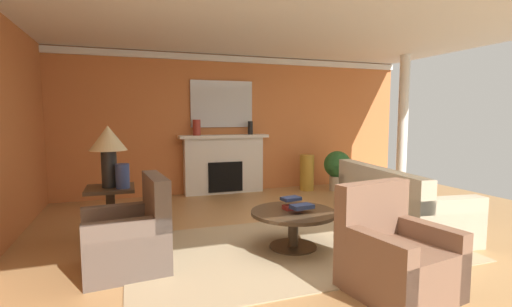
{
  "coord_description": "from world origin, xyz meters",
  "views": [
    {
      "loc": [
        -2.15,
        -4.05,
        1.56
      ],
      "look_at": [
        -0.33,
        1.15,
        1.0
      ],
      "focal_mm": 25.78,
      "sensor_mm": 36.0,
      "label": 1
    }
  ],
  "objects_px": {
    "coffee_table": "(293,220)",
    "table_lamp": "(108,144)",
    "potted_plant": "(337,167)",
    "vase_tall_corner": "(307,173)",
    "side_table": "(111,211)",
    "armchair_near_window": "(129,239)",
    "vase_on_side_table": "(123,176)",
    "vase_mantel_right": "(250,128)",
    "sofa": "(397,206)",
    "vase_mantel_left": "(197,128)",
    "fireplace": "(224,166)",
    "armchair_facing_fireplace": "(395,258)",
    "mantel_mirror": "(222,104)"
  },
  "relations": [
    {
      "from": "coffee_table",
      "to": "side_table",
      "type": "distance_m",
      "value": 2.23
    },
    {
      "from": "fireplace",
      "to": "vase_on_side_table",
      "type": "relative_size",
      "value": 6.11
    },
    {
      "from": "fireplace",
      "to": "vase_mantel_left",
      "type": "height_order",
      "value": "vase_mantel_left"
    },
    {
      "from": "side_table",
      "to": "vase_tall_corner",
      "type": "bearing_deg",
      "value": 29.48
    },
    {
      "from": "mantel_mirror",
      "to": "vase_mantel_right",
      "type": "bearing_deg",
      "value": -17.18
    },
    {
      "from": "coffee_table",
      "to": "side_table",
      "type": "relative_size",
      "value": 1.43
    },
    {
      "from": "sofa",
      "to": "vase_on_side_table",
      "type": "relative_size",
      "value": 7.45
    },
    {
      "from": "side_table",
      "to": "vase_on_side_table",
      "type": "relative_size",
      "value": 2.38
    },
    {
      "from": "sofa",
      "to": "vase_mantel_left",
      "type": "bearing_deg",
      "value": 127.55
    },
    {
      "from": "side_table",
      "to": "armchair_near_window",
      "type": "bearing_deg",
      "value": -76.92
    },
    {
      "from": "vase_on_side_table",
      "to": "vase_mantel_left",
      "type": "bearing_deg",
      "value": 61.68
    },
    {
      "from": "armchair_facing_fireplace",
      "to": "coffee_table",
      "type": "bearing_deg",
      "value": 106.6
    },
    {
      "from": "side_table",
      "to": "table_lamp",
      "type": "relative_size",
      "value": 0.93
    },
    {
      "from": "potted_plant",
      "to": "mantel_mirror",
      "type": "bearing_deg",
      "value": 164.67
    },
    {
      "from": "mantel_mirror",
      "to": "sofa",
      "type": "relative_size",
      "value": 0.58
    },
    {
      "from": "coffee_table",
      "to": "vase_mantel_left",
      "type": "bearing_deg",
      "value": 99.27
    },
    {
      "from": "fireplace",
      "to": "vase_tall_corner",
      "type": "bearing_deg",
      "value": -9.85
    },
    {
      "from": "fireplace",
      "to": "side_table",
      "type": "height_order",
      "value": "fireplace"
    },
    {
      "from": "fireplace",
      "to": "sofa",
      "type": "xyz_separation_m",
      "value": [
        1.74,
        -3.03,
        -0.26
      ]
    },
    {
      "from": "coffee_table",
      "to": "vase_tall_corner",
      "type": "bearing_deg",
      "value": 60.21
    },
    {
      "from": "armchair_near_window",
      "to": "coffee_table",
      "type": "relative_size",
      "value": 0.95
    },
    {
      "from": "fireplace",
      "to": "vase_mantel_right",
      "type": "bearing_deg",
      "value": -5.14
    },
    {
      "from": "fireplace",
      "to": "table_lamp",
      "type": "distance_m",
      "value": 3.25
    },
    {
      "from": "sofa",
      "to": "armchair_facing_fireplace",
      "type": "relative_size",
      "value": 2.31
    },
    {
      "from": "mantel_mirror",
      "to": "sofa",
      "type": "distance_m",
      "value": 3.9
    },
    {
      "from": "sofa",
      "to": "armchair_near_window",
      "type": "xyz_separation_m",
      "value": [
        -3.59,
        -0.28,
        0.01
      ]
    },
    {
      "from": "table_lamp",
      "to": "vase_mantel_left",
      "type": "bearing_deg",
      "value": 57.83
    },
    {
      "from": "armchair_facing_fireplace",
      "to": "coffee_table",
      "type": "xyz_separation_m",
      "value": [
        -0.38,
        1.29,
        0.03
      ]
    },
    {
      "from": "vase_mantel_right",
      "to": "vase_tall_corner",
      "type": "bearing_deg",
      "value": -12.01
    },
    {
      "from": "side_table",
      "to": "table_lamp",
      "type": "distance_m",
      "value": 0.82
    },
    {
      "from": "coffee_table",
      "to": "vase_on_side_table",
      "type": "xyz_separation_m",
      "value": [
        -1.89,
        0.78,
        0.51
      ]
    },
    {
      "from": "vase_on_side_table",
      "to": "potted_plant",
      "type": "relative_size",
      "value": 0.35
    },
    {
      "from": "coffee_table",
      "to": "vase_mantel_right",
      "type": "xyz_separation_m",
      "value": [
        0.56,
        3.29,
        0.99
      ]
    },
    {
      "from": "fireplace",
      "to": "coffee_table",
      "type": "relative_size",
      "value": 1.8
    },
    {
      "from": "armchair_near_window",
      "to": "vase_on_side_table",
      "type": "distance_m",
      "value": 0.93
    },
    {
      "from": "potted_plant",
      "to": "vase_tall_corner",
      "type": "bearing_deg",
      "value": 160.09
    },
    {
      "from": "armchair_near_window",
      "to": "coffee_table",
      "type": "distance_m",
      "value": 1.83
    },
    {
      "from": "mantel_mirror",
      "to": "sofa",
      "type": "bearing_deg",
      "value": -61.07
    },
    {
      "from": "vase_mantel_right",
      "to": "vase_tall_corner",
      "type": "relative_size",
      "value": 0.36
    },
    {
      "from": "armchair_near_window",
      "to": "vase_mantel_left",
      "type": "distance_m",
      "value": 3.66
    },
    {
      "from": "fireplace",
      "to": "side_table",
      "type": "relative_size",
      "value": 2.57
    },
    {
      "from": "coffee_table",
      "to": "table_lamp",
      "type": "distance_m",
      "value": 2.4
    },
    {
      "from": "vase_on_side_table",
      "to": "sofa",
      "type": "bearing_deg",
      "value": -7.47
    },
    {
      "from": "side_table",
      "to": "vase_mantel_left",
      "type": "height_order",
      "value": "vase_mantel_left"
    },
    {
      "from": "armchair_near_window",
      "to": "side_table",
      "type": "relative_size",
      "value": 1.36
    },
    {
      "from": "armchair_facing_fireplace",
      "to": "fireplace",
      "type": "bearing_deg",
      "value": 94.59
    },
    {
      "from": "armchair_facing_fireplace",
      "to": "armchair_near_window",
      "type": "bearing_deg",
      "value": 149.35
    },
    {
      "from": "table_lamp",
      "to": "armchair_near_window",
      "type": "bearing_deg",
      "value": -76.92
    },
    {
      "from": "sofa",
      "to": "coffee_table",
      "type": "height_order",
      "value": "sofa"
    },
    {
      "from": "fireplace",
      "to": "armchair_facing_fireplace",
      "type": "distance_m",
      "value": 4.65
    }
  ]
}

